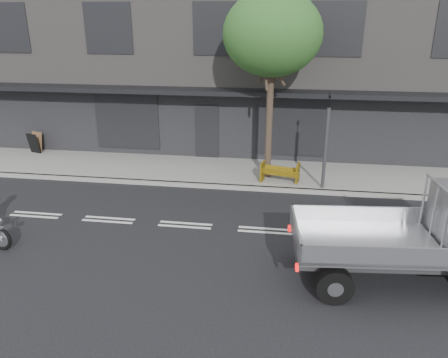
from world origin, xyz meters
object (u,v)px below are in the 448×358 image
street_tree (272,34)px  construction_barrier (280,174)px  sandwich_board (33,143)px  traffic_light_pole (326,147)px

street_tree → construction_barrier: size_ratio=4.92×
construction_barrier → sandwich_board: (-10.87, 2.18, 0.07)m
traffic_light_pole → sandwich_board: (-12.39, 2.33, -1.05)m
street_tree → traffic_light_pole: street_tree is taller
traffic_light_pole → sandwich_board: 12.65m
street_tree → sandwich_board: 11.49m
street_tree → sandwich_board: (-10.39, 1.48, -4.68)m
traffic_light_pole → construction_barrier: (-1.52, 0.15, -1.12)m
sandwich_board → construction_barrier: bearing=5.7°
traffic_light_pole → sandwich_board: bearing=169.3°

